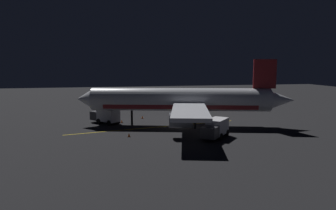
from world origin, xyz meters
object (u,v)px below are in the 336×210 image
Objects in this scene: traffic_cone_near_right at (129,135)px; catering_truck at (216,129)px; baggage_truck at (106,116)px; traffic_cone_under_wing at (142,117)px; traffic_cone_near_left at (122,121)px; airliner at (183,101)px; ground_crew_worker at (116,119)px.

catering_truck is at bearing -104.32° from traffic_cone_near_right.
traffic_cone_under_wing is (3.52, -6.68, -1.02)m from baggage_truck.
traffic_cone_near_right is (-10.53, -0.47, 0.00)m from traffic_cone_near_left.
baggage_truck reaches higher than traffic_cone_near_left.
catering_truck reaches higher than traffic_cone_near_right.
traffic_cone_near_right is 1.00× the size of traffic_cone_under_wing.
airliner is at bearing 14.25° from catering_truck.
traffic_cone_near_right is at bearing -170.91° from ground_crew_worker.
catering_truck reaches higher than ground_crew_worker.
ground_crew_worker is at bearing 130.92° from traffic_cone_under_wing.
baggage_truck is at bearing 70.36° from airliner.
traffic_cone_near_left is 1.00× the size of traffic_cone_under_wing.
baggage_truck is at bearing 47.68° from catering_truck.
airliner reaches higher than ground_crew_worker.
ground_crew_worker is 9.77m from traffic_cone_near_right.
catering_truck is 18.90m from traffic_cone_under_wing.
baggage_truck is 7.62m from traffic_cone_under_wing.
traffic_cone_under_wing is at bearing -62.24° from baggage_truck.
airliner is 64.31× the size of traffic_cone_near_right.
airliner is 6.45× the size of catering_truck.
catering_truck is (-9.03, -2.29, -2.87)m from airliner.
catering_truck is at bearing -165.75° from airliner.
traffic_cone_near_right is (-10.52, -3.14, -1.02)m from baggage_truck.
traffic_cone_near_left is at bearing -89.80° from baggage_truck.
ground_crew_worker reaches higher than traffic_cone_under_wing.
catering_truck is 9.97× the size of traffic_cone_near_left.
ground_crew_worker is 3.16× the size of traffic_cone_under_wing.
traffic_cone_near_left is at bearing 131.16° from traffic_cone_under_wing.
airliner is 9.75m from catering_truck.
baggage_truck is 9.94× the size of traffic_cone_near_right.
ground_crew_worker is 3.16× the size of traffic_cone_near_right.
ground_crew_worker is (12.61, 13.23, -0.41)m from catering_truck.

